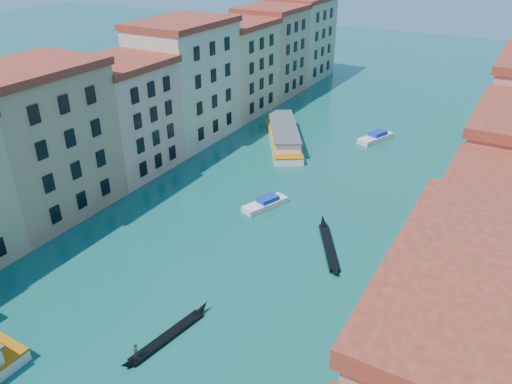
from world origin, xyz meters
TOP-DOWN VIEW (x-y plane):
  - left_bank_palazzos at (-26.00, 64.68)m, footprint 12.80×128.40m
  - quay at (22.00, 65.00)m, footprint 4.00×140.00m
  - vaporetto_far at (-9.40, 77.26)m, footprint 15.37×20.64m
  - gondola_fore at (3.35, 27.63)m, footprint 2.74×11.17m
  - gondola_far at (10.79, 49.41)m, footprint 7.29×11.52m
  - motorboat_mid at (-0.74, 54.59)m, footprint 4.46×7.12m
  - motorboat_far at (5.00, 86.46)m, footprint 4.97×8.00m

SIDE VIEW (x-z plane):
  - gondola_far at x=10.79m, z-range -0.54..1.28m
  - gondola_fore at x=3.35m, z-range -0.74..1.49m
  - quay at x=22.00m, z-range 0.00..1.00m
  - motorboat_mid at x=-0.74m, z-range -0.16..1.25m
  - motorboat_far at x=5.00m, z-range -0.18..1.41m
  - vaporetto_far at x=-9.40m, z-range -0.16..3.01m
  - left_bank_palazzos at x=-26.00m, z-range -0.79..20.21m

